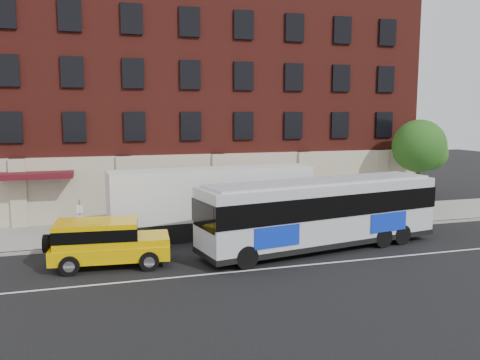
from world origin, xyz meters
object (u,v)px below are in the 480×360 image
object	(u,v)px
street_tree	(420,148)
shipping_container	(213,202)
yellow_suv	(105,240)
city_bus	(322,211)
sign_pole	(80,221)

from	to	relation	value
street_tree	shipping_container	xyz separation A→B (m)	(-15.05, -2.43, -2.55)
yellow_suv	city_bus	bearing A→B (deg)	-0.72
sign_pole	yellow_suv	size ratio (longest dim) A/B	0.46
yellow_suv	shipping_container	bearing A→B (deg)	35.26
sign_pole	city_bus	distance (m)	12.01
sign_pole	yellow_suv	distance (m)	3.44
sign_pole	shipping_container	world-z (taller)	shipping_container
sign_pole	street_tree	bearing A→B (deg)	8.61
yellow_suv	street_tree	bearing A→B (deg)	17.46
street_tree	yellow_suv	world-z (taller)	street_tree
city_bus	yellow_suv	world-z (taller)	city_bus
street_tree	yellow_suv	distance (m)	22.19
sign_pole	shipping_container	distance (m)	7.06
sign_pole	city_bus	bearing A→B (deg)	-16.37
sign_pole	street_tree	distance (m)	22.49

